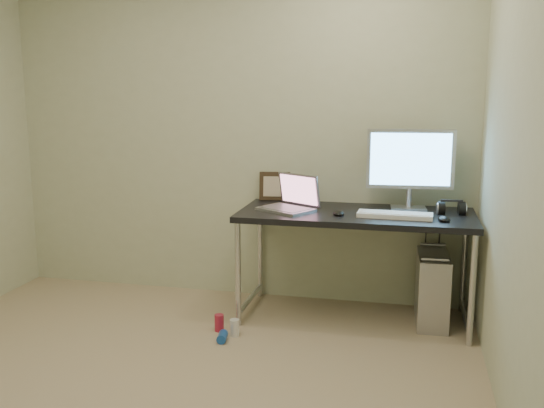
# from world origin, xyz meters

# --- Properties ---
(floor) EXTENTS (3.50, 3.50, 0.00)m
(floor) POSITION_xyz_m (0.00, 0.00, 0.00)
(floor) COLOR tan
(floor) RESTS_ON ground
(wall_back) EXTENTS (3.50, 0.02, 2.50)m
(wall_back) POSITION_xyz_m (0.00, 1.75, 1.25)
(wall_back) COLOR beige
(wall_back) RESTS_ON ground
(wall_right) EXTENTS (0.02, 3.50, 2.50)m
(wall_right) POSITION_xyz_m (1.75, 0.00, 1.25)
(wall_right) COLOR beige
(wall_right) RESTS_ON ground
(desk) EXTENTS (1.57, 0.69, 0.75)m
(desk) POSITION_xyz_m (0.94, 1.41, 0.67)
(desk) COLOR black
(desk) RESTS_ON ground
(tower_computer) EXTENTS (0.22, 0.47, 0.51)m
(tower_computer) POSITION_xyz_m (1.46, 1.44, 0.24)
(tower_computer) COLOR silver
(tower_computer) RESTS_ON ground
(cable_a) EXTENTS (0.01, 0.16, 0.69)m
(cable_a) POSITION_xyz_m (1.41, 1.70, 0.40)
(cable_a) COLOR black
(cable_a) RESTS_ON ground
(cable_b) EXTENTS (0.02, 0.11, 0.71)m
(cable_b) POSITION_xyz_m (1.50, 1.68, 0.38)
(cable_b) COLOR black
(cable_b) RESTS_ON ground
(can_red) EXTENTS (0.08, 0.08, 0.11)m
(can_red) POSITION_xyz_m (0.10, 0.98, 0.06)
(can_red) COLOR #B02240
(can_red) RESTS_ON ground
(can_white) EXTENTS (0.08, 0.08, 0.11)m
(can_white) POSITION_xyz_m (0.22, 0.92, 0.06)
(can_white) COLOR white
(can_white) RESTS_ON ground
(can_blue) EXTENTS (0.07, 0.12, 0.06)m
(can_blue) POSITION_xyz_m (0.17, 0.82, 0.03)
(can_blue) COLOR #1C52B4
(can_blue) RESTS_ON ground
(laptop) EXTENTS (0.45, 0.42, 0.24)m
(laptop) POSITION_xyz_m (0.49, 1.40, 0.81)
(laptop) COLOR silver
(laptop) RESTS_ON desk
(monitor) EXTENTS (0.59, 0.19, 0.55)m
(monitor) POSITION_xyz_m (1.28, 1.59, 1.07)
(monitor) COLOR silver
(monitor) RESTS_ON desk
(keyboard) EXTENTS (0.48, 0.18, 0.03)m
(keyboard) POSITION_xyz_m (1.19, 1.30, 0.76)
(keyboard) COLOR white
(keyboard) RESTS_ON desk
(mouse_right) EXTENTS (0.08, 0.12, 0.04)m
(mouse_right) POSITION_xyz_m (1.50, 1.26, 0.77)
(mouse_right) COLOR black
(mouse_right) RESTS_ON desk
(mouse_left) EXTENTS (0.09, 0.13, 0.04)m
(mouse_left) POSITION_xyz_m (0.83, 1.29, 0.77)
(mouse_left) COLOR black
(mouse_left) RESTS_ON desk
(headphones) EXTENTS (0.18, 0.11, 0.12)m
(headphones) POSITION_xyz_m (1.56, 1.49, 0.78)
(headphones) COLOR black
(headphones) RESTS_ON desk
(picture_frame) EXTENTS (0.27, 0.11, 0.21)m
(picture_frame) POSITION_xyz_m (0.32, 1.73, 0.86)
(picture_frame) COLOR black
(picture_frame) RESTS_ON desk
(webcam) EXTENTS (0.05, 0.04, 0.13)m
(webcam) POSITION_xyz_m (0.48, 1.65, 0.85)
(webcam) COLOR silver
(webcam) RESTS_ON desk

